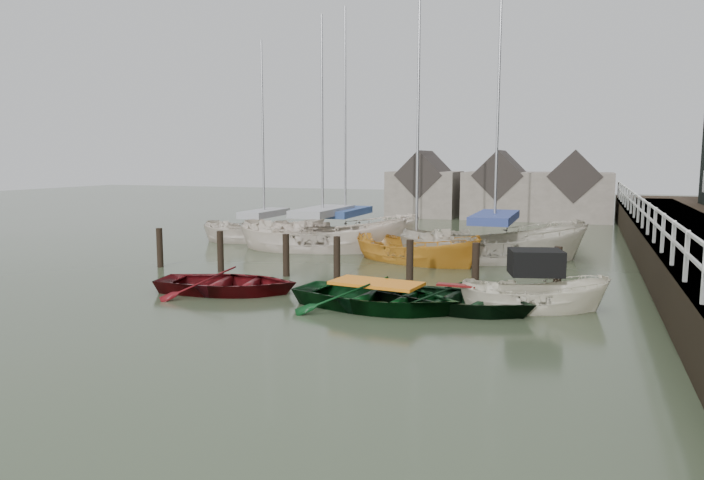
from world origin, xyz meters
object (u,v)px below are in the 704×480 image
at_px(rowboat_green, 376,309).
at_px(sailboat_d, 494,259).
at_px(sailboat_c, 416,261).
at_px(sailboat_b, 345,245).
at_px(rowboat_dkgreen, 456,310).
at_px(motorboat, 534,305).
at_px(sailboat_a, 323,249).
at_px(sailboat_e, 265,240).
at_px(rowboat_red, 228,293).

distance_m(rowboat_green, sailboat_d, 9.10).
distance_m(rowboat_green, sailboat_c, 7.66).
distance_m(sailboat_b, sailboat_d, 6.92).
xyz_separation_m(rowboat_dkgreen, motorboat, (1.86, 0.72, 0.12)).
height_order(sailboat_c, sailboat_d, sailboat_d).
distance_m(motorboat, sailboat_d, 7.91).
distance_m(rowboat_green, sailboat_a, 10.67).
bearing_deg(sailboat_e, sailboat_c, -131.64).
bearing_deg(rowboat_red, sailboat_b, -8.81).
bearing_deg(sailboat_d, rowboat_dkgreen, 159.09).
bearing_deg(rowboat_green, sailboat_e, 47.32).
bearing_deg(rowboat_green, sailboat_b, 32.28).
distance_m(motorboat, sailboat_a, 12.16).
bearing_deg(rowboat_green, sailboat_d, -3.86).
bearing_deg(sailboat_a, rowboat_red, 174.01).
bearing_deg(sailboat_d, rowboat_red, 121.06).
distance_m(motorboat, sailboat_e, 16.01).
bearing_deg(rowboat_dkgreen, rowboat_green, 117.43).
bearing_deg(sailboat_e, rowboat_red, -177.25).
distance_m(rowboat_dkgreen, sailboat_d, 8.36).
relative_size(rowboat_red, sailboat_a, 0.37).
relative_size(rowboat_red, rowboat_dkgreen, 1.01).
relative_size(rowboat_green, sailboat_e, 0.43).
bearing_deg(motorboat, rowboat_dkgreen, 95.39).
bearing_deg(rowboat_red, sailboat_c, -37.60).
relative_size(motorboat, sailboat_b, 0.35).
xyz_separation_m(rowboat_red, motorboat, (8.46, 0.95, 0.12)).
height_order(motorboat, sailboat_d, sailboat_d).
bearing_deg(sailboat_d, sailboat_b, 53.59).
xyz_separation_m(rowboat_red, sailboat_e, (-4.42, 10.46, 0.07)).
distance_m(sailboat_d, sailboat_e, 10.99).
distance_m(rowboat_dkgreen, sailboat_b, 12.19).
height_order(rowboat_red, sailboat_a, sailboat_a).
height_order(rowboat_green, sailboat_c, sailboat_c).
bearing_deg(sailboat_a, sailboat_d, -103.18).
height_order(rowboat_red, motorboat, motorboat).
distance_m(rowboat_red, sailboat_d, 10.71).
xyz_separation_m(rowboat_green, rowboat_dkgreen, (1.96, 0.57, 0.00)).
relative_size(rowboat_green, rowboat_dkgreen, 1.09).
bearing_deg(rowboat_green, sailboat_a, 37.82).
bearing_deg(rowboat_dkgreen, rowboat_red, 103.10).
xyz_separation_m(motorboat, sailboat_e, (-12.88, 9.51, -0.05)).
relative_size(sailboat_a, sailboat_d, 0.88).
distance_m(sailboat_b, sailboat_e, 4.12).
bearing_deg(rowboat_dkgreen, sailboat_d, 12.41).
bearing_deg(motorboat, sailboat_c, 21.20).
height_order(rowboat_dkgreen, sailboat_c, sailboat_c).
distance_m(rowboat_green, sailboat_e, 14.10).
bearing_deg(sailboat_b, rowboat_red, 157.34).
height_order(rowboat_dkgreen, sailboat_e, sailboat_e).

